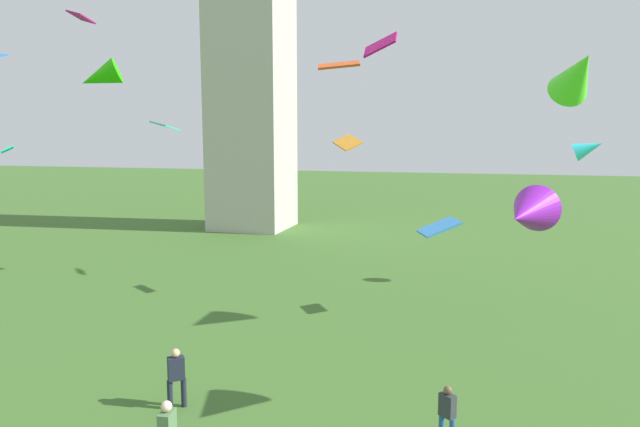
% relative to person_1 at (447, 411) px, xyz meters
% --- Properties ---
extents(person_1, '(0.47, 0.43, 1.56)m').
position_rel_person_1_xyz_m(person_1, '(0.00, 0.00, 0.00)').
color(person_1, '#235693').
rests_on(person_1, ground_plane).
extents(person_2, '(0.53, 0.50, 1.77)m').
position_rel_person_1_xyz_m(person_2, '(-7.61, -0.04, 0.12)').
color(person_2, '#1E2333').
rests_on(person_2, ground_plane).
extents(kite_flying_0, '(1.39, 1.09, 0.39)m').
position_rel_person_1_xyz_m(kite_flying_0, '(-3.52, 2.75, 8.98)').
color(kite_flying_0, '#DA4A18').
extents(kite_flying_1, '(2.96, 2.47, 2.21)m').
position_rel_person_1_xyz_m(kite_flying_1, '(-20.60, 15.03, 10.28)').
color(kite_flying_1, '#23BA06').
extents(kite_flying_3, '(1.82, 2.13, 1.34)m').
position_rel_person_1_xyz_m(kite_flying_3, '(1.75, 1.03, 4.99)').
color(kite_flying_3, purple).
extents(kite_flying_4, '(1.98, 1.74, 0.75)m').
position_rel_person_1_xyz_m(kite_flying_4, '(-0.94, 10.58, 3.04)').
color(kite_flying_4, '#3587DC').
extents(kite_flying_5, '(1.01, 1.04, 0.44)m').
position_rel_person_1_xyz_m(kite_flying_5, '(-22.72, 10.09, 6.21)').
color(kite_flying_5, '#05E2CB').
extents(kite_flying_6, '(0.82, 1.13, 0.46)m').
position_rel_person_1_xyz_m(kite_flying_6, '(-16.72, 8.58, 12.15)').
color(kite_flying_6, '#B30A6F').
extents(kite_flying_7, '(1.73, 1.35, 1.36)m').
position_rel_person_1_xyz_m(kite_flying_7, '(-4.29, 14.79, 11.37)').
color(kite_flying_7, '#BB086D').
extents(kite_flying_8, '(1.69, 1.18, 1.35)m').
position_rel_person_1_xyz_m(kite_flying_8, '(5.81, 16.72, 6.32)').
color(kite_flying_8, '#2BD5DF').
extents(kite_flying_9, '(1.99, 2.75, 2.29)m').
position_rel_person_1_xyz_m(kite_flying_9, '(3.86, 8.56, 9.12)').
color(kite_flying_9, '#51EC29').
extents(kite_flying_10, '(1.56, 1.46, 0.80)m').
position_rel_person_1_xyz_m(kite_flying_10, '(-5.29, 11.94, 6.61)').
color(kite_flying_10, orange).
extents(kite_flying_11, '(1.70, 1.51, 0.54)m').
position_rel_person_1_xyz_m(kite_flying_11, '(-15.66, 13.56, 7.44)').
color(kite_flying_11, '#32C9C1').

